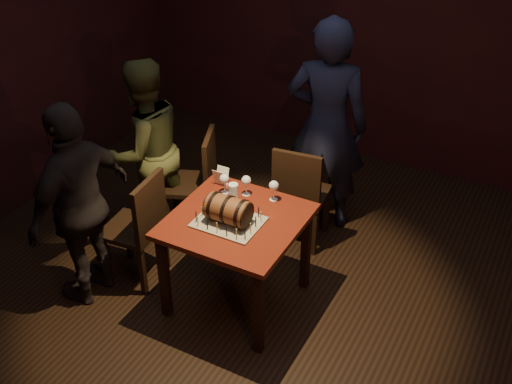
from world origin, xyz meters
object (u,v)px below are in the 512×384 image
person_left_front (80,205)px  chair_back (300,192)px  person_left_rear (144,150)px  chair_left_rear (198,178)px  barrel_cake (228,210)px  person_back (327,126)px  pub_table (236,231)px  pint_of_ale (233,193)px  wine_glass_left (224,179)px  wine_glass_right (274,186)px  chair_left_front (140,224)px  wine_glass_mid (246,181)px

person_left_front → chair_back: bearing=141.4°
chair_back → person_left_rear: bearing=-162.3°
chair_back → chair_left_rear: size_ratio=1.00×
barrel_cake → person_back: size_ratio=0.19×
pub_table → pint_of_ale: 0.28m
pub_table → person_left_front: bearing=-157.4°
barrel_cake → chair_left_rear: size_ratio=0.38×
person_back → person_left_front: person_back is taller
pint_of_ale → person_left_rear: person_left_rear is taller
pub_table → wine_glass_left: (-0.24, 0.25, 0.23)m
wine_glass_right → person_left_rear: 1.25m
barrel_cake → person_left_front: person_left_front is taller
chair_left_front → person_left_front: person_left_front is taller
wine_glass_mid → person_back: 1.00m
pint_of_ale → chair_left_rear: (-0.61, 0.46, -0.30)m
person_back → wine_glass_mid: bearing=65.7°
barrel_cake → pint_of_ale: barrel_cake is taller
barrel_cake → person_back: 1.35m
wine_glass_left → chair_back: bearing=59.9°
wine_glass_mid → chair_left_front: bearing=-148.2°
chair_left_front → pub_table: bearing=8.9°
pub_table → pint_of_ale: (-0.12, 0.18, 0.18)m
chair_left_rear → person_left_rear: size_ratio=0.60×
wine_glass_left → chair_left_rear: chair_left_rear is taller
chair_back → chair_left_front: 1.30m
pub_table → person_back: (0.14, 1.27, 0.29)m
pub_table → barrel_cake: 0.23m
pint_of_ale → chair_left_front: bearing=-155.3°
wine_glass_left → wine_glass_right: (0.36, 0.09, 0.00)m
chair_left_rear → wine_glass_left: bearing=-38.6°
pint_of_ale → person_left_rear: bearing=164.4°
wine_glass_left → person_back: person_back is taller
wine_glass_left → wine_glass_mid: size_ratio=1.00×
chair_left_front → wine_glass_left: bearing=34.9°
chair_left_front → person_back: (0.90, 1.39, 0.40)m
wine_glass_mid → pint_of_ale: (-0.04, -0.13, -0.04)m
chair_back → wine_glass_mid: bearing=-109.5°
person_back → person_left_rear: person_back is taller
wine_glass_left → person_left_rear: (-0.88, 0.21, -0.09)m
wine_glass_mid → wine_glass_right: same height
chair_left_rear → person_left_front: bearing=-105.7°
wine_glass_mid → wine_glass_right: (0.21, 0.03, 0.00)m
wine_glass_mid → chair_left_front: (-0.68, -0.42, -0.34)m
chair_back → chair_left_rear: same height
wine_glass_right → pint_of_ale: size_ratio=1.07×
chair_left_rear → person_left_rear: (-0.39, -0.19, 0.26)m
chair_back → person_left_front: bearing=-131.8°
chair_back → person_left_rear: 1.31m
wine_glass_mid → barrel_cake: bearing=-80.6°
barrel_cake → person_left_rear: (-1.09, 0.52, -0.08)m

